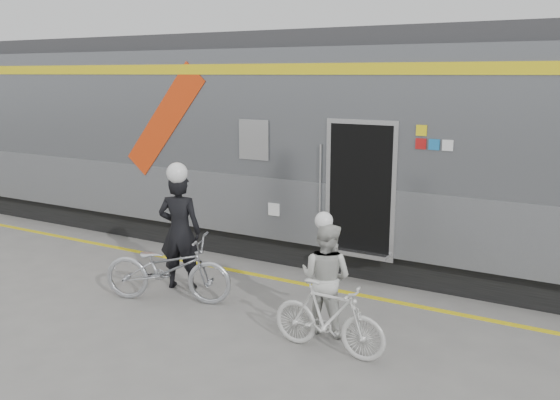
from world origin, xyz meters
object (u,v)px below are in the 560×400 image
Objects in this scene: bicycle_left at (168,268)px; woman at (326,278)px; man at (180,231)px; bicycle_right at (328,318)px.

bicycle_left is 1.31× the size of woman.
bicycle_left is at bearing 6.41° from woman.
man is 0.95× the size of bicycle_left.
bicycle_left is at bearing 84.76° from bicycle_right.
woman is at bearing 30.21° from bicycle_right.
bicycle_right is (0.30, -0.55, -0.29)m from woman.
bicycle_right is at bearing 143.79° from man.
bicycle_left is (0.20, -0.55, -0.42)m from man.
bicycle_left is 2.84m from bicycle_right.
woman is at bearing -105.00° from bicycle_left.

